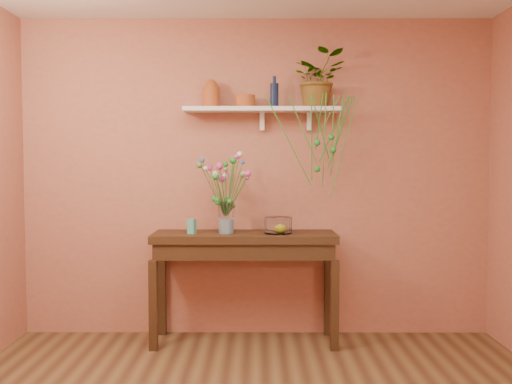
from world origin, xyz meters
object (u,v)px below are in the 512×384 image
at_px(glass_vase, 226,220).
at_px(bouquet, 225,177).
at_px(spider_plant, 318,79).
at_px(terracotta_jug, 211,94).
at_px(sideboard, 244,249).
at_px(glass_bowl, 278,226).
at_px(blue_bottle, 274,95).

distance_m(glass_vase, bouquet, 0.35).
distance_m(spider_plant, bouquet, 1.14).
relative_size(terracotta_jug, bouquet, 0.45).
bearing_deg(sideboard, spider_plant, 14.01).
distance_m(terracotta_jug, glass_bowl, 1.23).
bearing_deg(blue_bottle, bouquet, -154.07).
relative_size(terracotta_jug, blue_bottle, 0.90).
distance_m(terracotta_jug, glass_vase, 1.06).
distance_m(blue_bottle, spider_plant, 0.39).
relative_size(spider_plant, bouquet, 0.91).
bearing_deg(blue_bottle, glass_vase, -154.54).
bearing_deg(sideboard, glass_vase, -161.14).
bearing_deg(blue_bottle, terracotta_jug, 179.65).
distance_m(terracotta_jug, blue_bottle, 0.53).
height_order(sideboard, terracotta_jug, terracotta_jug).
bearing_deg(blue_bottle, sideboard, -150.96).
bearing_deg(glass_bowl, spider_plant, 28.80).
bearing_deg(blue_bottle, spider_plant, 2.47).
bearing_deg(bouquet, spider_plant, 15.39).
relative_size(bouquet, glass_bowl, 2.35).
xyz_separation_m(spider_plant, bouquet, (-0.77, -0.21, -0.81)).
bearing_deg(bouquet, glass_bowl, 3.38).
bearing_deg(terracotta_jug, bouquet, -58.01).
relative_size(sideboard, bouquet, 2.87).
bearing_deg(spider_plant, glass_vase, -165.04).
bearing_deg(sideboard, glass_bowl, -6.89).
xyz_separation_m(sideboard, spider_plant, (0.61, 0.15, 1.40)).
height_order(glass_vase, glass_bowl, glass_vase).
bearing_deg(bouquet, blue_bottle, 25.93).
bearing_deg(bouquet, glass_vase, 41.69).
xyz_separation_m(sideboard, terracotta_jug, (-0.28, 0.14, 1.27)).
xyz_separation_m(glass_vase, glass_bowl, (0.42, 0.02, -0.05)).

